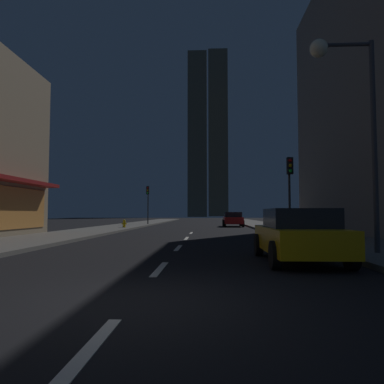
{
  "coord_description": "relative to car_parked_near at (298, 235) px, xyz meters",
  "views": [
    {
      "loc": [
        1.15,
        -5.38,
        1.32
      ],
      "look_at": [
        0.0,
        19.95,
        2.83
      ],
      "focal_mm": 33.65,
      "sensor_mm": 36.0,
      "label": 1
    }
  ],
  "objects": [
    {
      "name": "traffic_light_near_right",
      "position": [
        1.9,
        9.35,
        2.45
      ],
      "size": [
        0.32,
        0.48,
        4.2
      ],
      "color": "#2D2D2D",
      "rests_on": "sidewalk_right"
    },
    {
      "name": "street_lamp_right",
      "position": [
        1.78,
        1.11,
        4.33
      ],
      "size": [
        1.96,
        0.56,
        6.58
      ],
      "color": "#38383D",
      "rests_on": "sidewalk_right"
    },
    {
      "name": "car_parked_far",
      "position": [
        0.0,
        26.16,
        0.0
      ],
      "size": [
        1.98,
        4.24,
        1.45
      ],
      "color": "#B21919",
      "rests_on": "ground"
    },
    {
      "name": "lane_marking_center",
      "position": [
        -3.6,
        3.83,
        -0.73
      ],
      "size": [
        0.16,
        23.0,
        0.01
      ],
      "color": "silver",
      "rests_on": "ground"
    },
    {
      "name": "ground_plane",
      "position": [
        -3.6,
        27.43,
        -0.79
      ],
      "size": [
        78.0,
        136.0,
        0.1
      ],
      "primitive_type": "cube",
      "color": "black"
    },
    {
      "name": "fire_hydrant_far_left",
      "position": [
        -9.5,
        19.96,
        -0.29
      ],
      "size": [
        0.42,
        0.3,
        0.65
      ],
      "color": "gold",
      "rests_on": "sidewalk_left"
    },
    {
      "name": "sidewalk_right",
      "position": [
        3.4,
        27.43,
        -0.67
      ],
      "size": [
        4.0,
        76.0,
        0.15
      ],
      "primitive_type": "cube",
      "color": "#605E59",
      "rests_on": "ground"
    },
    {
      "name": "skyscraper_distant_tall",
      "position": [
        -6.51,
        124.25,
        30.44
      ],
      "size": [
        7.11,
        6.26,
        62.36
      ],
      "primitive_type": "cube",
      "color": "#514D3C",
      "rests_on": "ground"
    },
    {
      "name": "car_parked_near",
      "position": [
        0.0,
        0.0,
        0.0
      ],
      "size": [
        1.98,
        4.24,
        1.45
      ],
      "color": "gold",
      "rests_on": "ground"
    },
    {
      "name": "skyscraper_distant_mid",
      "position": [
        1.98,
        151.6,
        36.82
      ],
      "size": [
        8.63,
        8.85,
        75.12
      ],
      "primitive_type": "cube",
      "color": "#504C3C",
      "rests_on": "ground"
    },
    {
      "name": "traffic_light_far_left",
      "position": [
        -9.1,
        29.28,
        2.45
      ],
      "size": [
        0.32,
        0.48,
        4.2
      ],
      "color": "#2D2D2D",
      "rests_on": "sidewalk_left"
    },
    {
      "name": "sidewalk_left",
      "position": [
        -10.6,
        27.43,
        -0.67
      ],
      "size": [
        4.0,
        76.0,
        0.15
      ],
      "primitive_type": "cube",
      "color": "#605E59",
      "rests_on": "ground"
    }
  ]
}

